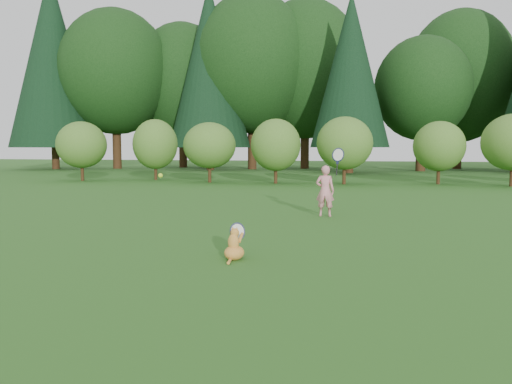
# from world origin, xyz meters

# --- Properties ---
(ground) EXTENTS (100.00, 100.00, 0.00)m
(ground) POSITION_xyz_m (0.00, 0.00, 0.00)
(ground) COLOR #235818
(ground) RESTS_ON ground
(shrub_row) EXTENTS (28.00, 3.00, 2.80)m
(shrub_row) POSITION_xyz_m (0.00, 13.00, 1.40)
(shrub_row) COLOR #416E22
(shrub_row) RESTS_ON ground
(woodland_backdrop) EXTENTS (48.00, 10.00, 15.00)m
(woodland_backdrop) POSITION_xyz_m (0.00, 23.00, 7.50)
(woodland_backdrop) COLOR black
(woodland_backdrop) RESTS_ON ground
(child) EXTENTS (0.62, 0.39, 1.63)m
(child) POSITION_xyz_m (1.20, 3.11, 0.57)
(child) COLOR pink
(child) RESTS_ON ground
(cat) EXTENTS (0.38, 0.62, 0.58)m
(cat) POSITION_xyz_m (0.39, -1.33, 0.22)
(cat) COLOR #B67723
(cat) RESTS_ON ground
(tennis_ball) EXTENTS (0.08, 0.08, 0.08)m
(tennis_ball) POSITION_xyz_m (-1.29, 0.19, 1.00)
(tennis_ball) COLOR #B5EE1C
(tennis_ball) RESTS_ON ground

